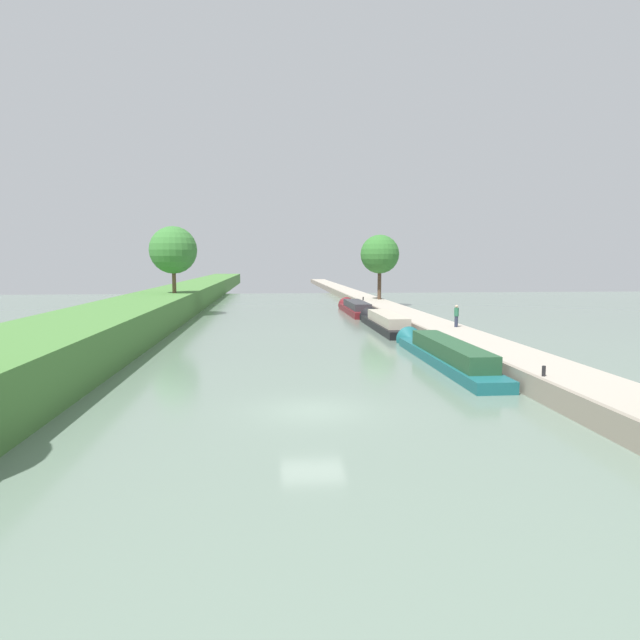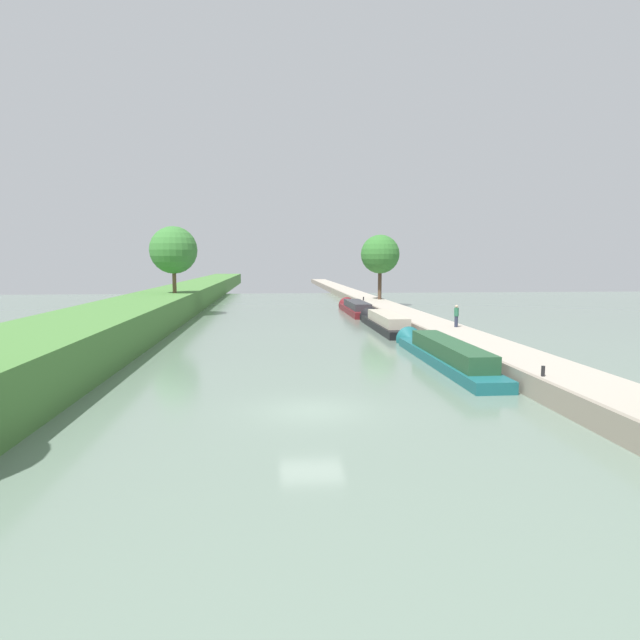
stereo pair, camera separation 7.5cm
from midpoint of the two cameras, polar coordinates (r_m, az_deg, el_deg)
ground_plane at (r=21.92m, az=-0.79°, el=-9.38°), size 160.00×160.00×0.00m
right_towpath at (r=25.36m, az=26.23°, el=-6.77°), size 3.50×260.00×0.95m
stone_quay at (r=24.44m, az=22.45°, el=-7.01°), size 0.25×260.00×1.00m
narrowboat_teal at (r=32.59m, az=12.61°, el=-3.34°), size 1.92×15.69×2.07m
narrowboat_black at (r=48.30m, az=6.69°, el=-0.21°), size 2.15×14.24×2.16m
narrowboat_maroon at (r=62.71m, az=3.67°, el=1.26°), size 2.17×14.13×2.12m
tree_rightbank_midnear at (r=71.35m, az=6.27°, el=6.78°), size 4.96×4.96×8.29m
tree_leftbank_downstream at (r=60.44m, az=-14.90°, el=7.01°), size 4.99×4.99×7.05m
person_walking at (r=42.33m, az=14.00°, el=0.46°), size 0.34×0.34×1.66m
mooring_bollard_near at (r=25.48m, az=22.19°, el=-4.92°), size 0.16×0.16×0.45m
mooring_bollard_far at (r=69.39m, az=4.56°, el=2.22°), size 0.16×0.16×0.45m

